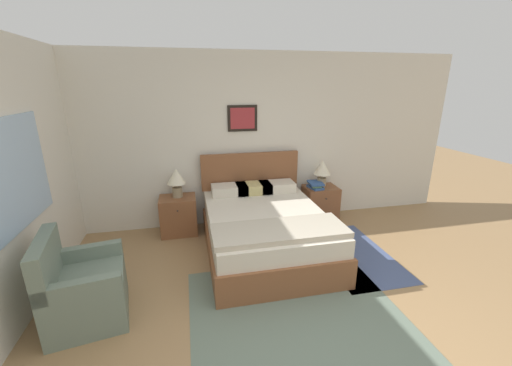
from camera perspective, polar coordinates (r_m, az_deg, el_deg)
The scene contains 13 objects.
wall_back at distance 4.84m, azimuth -3.06°, elevation 7.62°, with size 7.08×0.09×2.60m.
wall_left at distance 3.60m, azimuth -38.16°, elevation 0.29°, with size 0.08×5.50×2.60m.
area_rug_main at distance 3.31m, azimuth 7.57°, elevation -22.84°, with size 2.04×1.87×0.01m.
area_rug_bedside at distance 4.43m, azimuth 17.21°, elevation -12.12°, with size 0.88×1.56×0.01m.
bed at distance 4.17m, azimuth 1.62°, elevation -8.25°, with size 1.51×2.02×1.14m.
armchair at distance 3.49m, azimuth -28.99°, elevation -16.64°, with size 0.78×0.84×0.87m.
nightstand_near_window at distance 4.80m, azimuth -13.89°, elevation -5.72°, with size 0.52×0.43×0.56m.
nightstand_by_door at distance 5.21m, azimuth 11.56°, elevation -3.65°, with size 0.52×0.43×0.56m.
table_lamp_near_window at distance 4.64m, azimuth -14.29°, elevation 0.77°, with size 0.27×0.27×0.43m.
table_lamp_by_door at distance 5.07m, azimuth 11.97°, elevation 2.37°, with size 0.27×0.27×0.43m.
book_thick_bottom at distance 5.03m, azimuth 10.73°, elevation -0.75°, with size 0.22×0.29×0.04m.
book_hardcover_middle at distance 5.02m, azimuth 10.76°, elevation -0.36°, with size 0.17×0.24×0.04m.
book_novel_upper at distance 5.01m, azimuth 10.78°, elevation 0.01°, with size 0.23×0.28×0.03m.
Camera 1 is at (-0.78, -1.57, 2.14)m, focal length 22.00 mm.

